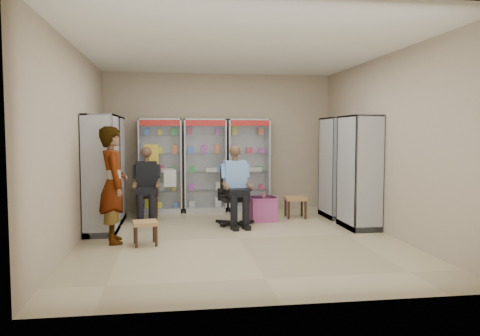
{
  "coord_description": "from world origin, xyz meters",
  "views": [
    {
      "loc": [
        -1.05,
        -7.37,
        1.68
      ],
      "look_at": [
        0.12,
        0.7,
        1.08
      ],
      "focal_mm": 35.0,
      "sensor_mm": 36.0,
      "label": 1
    }
  ],
  "objects": [
    {
      "name": "cabinet_right_near",
      "position": [
        2.23,
        0.5,
        1.0
      ],
      "size": [
        0.9,
        0.5,
        2.0
      ],
      "primitive_type": "cube",
      "rotation": [
        0.0,
        0.0,
        1.57
      ],
      "color": "#BABDC2",
      "rests_on": "floor"
    },
    {
      "name": "woven_stool_b",
      "position": [
        -1.46,
        -0.26,
        0.18
      ],
      "size": [
        0.42,
        0.42,
        0.36
      ],
      "primitive_type": "cube",
      "rotation": [
        0.0,
        0.0,
        0.15
      ],
      "color": "#A68846",
      "rests_on": "floor"
    },
    {
      "name": "cabinet_right_far",
      "position": [
        2.23,
        1.6,
        1.0
      ],
      "size": [
        0.9,
        0.5,
        2.0
      ],
      "primitive_type": "cube",
      "rotation": [
        0.0,
        0.0,
        1.57
      ],
      "color": "#B2B5BA",
      "rests_on": "floor"
    },
    {
      "name": "cabinet_back_left",
      "position": [
        -1.3,
        2.73,
        1.0
      ],
      "size": [
        0.9,
        0.5,
        2.0
      ],
      "primitive_type": "cube",
      "color": "silver",
      "rests_on": "floor"
    },
    {
      "name": "cabinet_left_near",
      "position": [
        -2.23,
        0.7,
        1.0
      ],
      "size": [
        0.9,
        0.5,
        2.0
      ],
      "primitive_type": "cube",
      "rotation": [
        0.0,
        0.0,
        -1.57
      ],
      "color": "silver",
      "rests_on": "floor"
    },
    {
      "name": "cabinet_back_right",
      "position": [
        0.6,
        2.73,
        1.0
      ],
      "size": [
        0.9,
        0.5,
        2.0
      ],
      "primitive_type": "cube",
      "color": "#AAADB2",
      "rests_on": "floor"
    },
    {
      "name": "standing_man",
      "position": [
        -1.95,
        -0.02,
        0.9
      ],
      "size": [
        0.56,
        0.73,
        1.79
      ],
      "primitive_type": "imported",
      "rotation": [
        0.0,
        0.0,
        1.79
      ],
      "color": "#9A9A9D",
      "rests_on": "floor"
    },
    {
      "name": "pink_trunk",
      "position": [
        0.68,
        1.42,
        0.23
      ],
      "size": [
        0.49,
        0.47,
        0.46
      ],
      "primitive_type": "cube",
      "rotation": [
        0.0,
        0.0,
        0.01
      ],
      "color": "#B44882",
      "rests_on": "floor"
    },
    {
      "name": "wooden_chair",
      "position": [
        -1.55,
        2.0,
        0.47
      ],
      "size": [
        0.42,
        0.42,
        0.94
      ],
      "primitive_type": "cube",
      "color": "#311D13",
      "rests_on": "floor"
    },
    {
      "name": "seated_shopkeeper",
      "position": [
        0.08,
        1.06,
        0.69
      ],
      "size": [
        0.52,
        0.68,
        1.38
      ],
      "primitive_type": null,
      "rotation": [
        0.0,
        0.0,
        0.11
      ],
      "color": "#65A3C9",
      "rests_on": "floor"
    },
    {
      "name": "woven_stool_a",
      "position": [
        1.39,
        1.66,
        0.21
      ],
      "size": [
        0.44,
        0.44,
        0.42
      ],
      "primitive_type": "cube",
      "rotation": [
        0.0,
        0.0,
        -0.06
      ],
      "color": "#A28844",
      "rests_on": "floor"
    },
    {
      "name": "floor",
      "position": [
        0.0,
        0.0,
        0.0
      ],
      "size": [
        6.0,
        6.0,
        0.0
      ],
      "primitive_type": "plane",
      "color": "tan",
      "rests_on": "ground"
    },
    {
      "name": "seated_customer",
      "position": [
        -1.55,
        1.95,
        0.67
      ],
      "size": [
        0.44,
        0.6,
        1.34
      ],
      "primitive_type": null,
      "color": "black",
      "rests_on": "floor"
    },
    {
      "name": "room_shell",
      "position": [
        0.0,
        0.0,
        1.97
      ],
      "size": [
        5.02,
        6.02,
        3.01
      ],
      "color": "tan",
      "rests_on": "ground"
    },
    {
      "name": "office_chair",
      "position": [
        0.08,
        1.11,
        0.54
      ],
      "size": [
        0.65,
        0.65,
        1.08
      ],
      "primitive_type": "cube",
      "rotation": [
        0.0,
        0.0,
        0.11
      ],
      "color": "black",
      "rests_on": "floor"
    },
    {
      "name": "tea_glass",
      "position": [
        0.68,
        1.37,
        0.52
      ],
      "size": [
        0.07,
        0.07,
        0.1
      ],
      "primitive_type": "cylinder",
      "color": "#4F0F06",
      "rests_on": "pink_trunk"
    },
    {
      "name": "cabinet_left_far",
      "position": [
        -2.23,
        1.8,
        1.0
      ],
      "size": [
        0.9,
        0.5,
        2.0
      ],
      "primitive_type": "cube",
      "rotation": [
        0.0,
        0.0,
        -1.57
      ],
      "color": "silver",
      "rests_on": "floor"
    },
    {
      "name": "cabinet_back_mid",
      "position": [
        -0.35,
        2.73,
        1.0
      ],
      "size": [
        0.9,
        0.5,
        2.0
      ],
      "primitive_type": "cube",
      "color": "#AFB1B7",
      "rests_on": "floor"
    }
  ]
}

